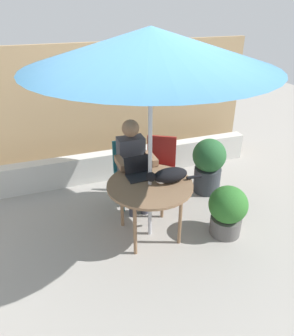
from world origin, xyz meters
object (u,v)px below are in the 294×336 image
object	(u,v)px
patio_umbrella	(151,47)
chair_empty	(160,163)
person_seated	(133,161)
cat	(168,176)
chair_occupied	(129,167)
laptop	(138,170)
potted_plant_by_chair	(208,164)
potted_plant_near_fence	(227,210)
patio_table	(150,189)

from	to	relation	value
patio_umbrella	chair_empty	bearing A→B (deg)	60.54
patio_umbrella	person_seated	world-z (taller)	patio_umbrella
patio_umbrella	cat	distance (m)	1.37
chair_empty	person_seated	distance (m)	0.49
chair_occupied	person_seated	bearing A→B (deg)	-90.00
chair_occupied	laptop	world-z (taller)	laptop
potted_plant_by_chair	laptop	bearing A→B (deg)	-160.41
chair_occupied	potted_plant_near_fence	bearing A→B (deg)	-51.62
person_seated	potted_plant_near_fence	bearing A→B (deg)	-47.26
patio_table	cat	xyz separation A→B (m)	(0.21, -0.03, 0.15)
chair_occupied	cat	size ratio (longest dim) A/B	1.35
patio_umbrella	laptop	xyz separation A→B (m)	(-0.06, 0.23, -1.38)
chair_empty	patio_umbrella	bearing A→B (deg)	-119.46
patio_umbrella	potted_plant_near_fence	bearing A→B (deg)	-18.21
chair_empty	potted_plant_by_chair	bearing A→B (deg)	-10.15
patio_umbrella	chair_occupied	world-z (taller)	patio_umbrella
patio_umbrella	chair_occupied	xyz separation A→B (m)	(0.00, 0.81, -1.64)
chair_occupied	cat	bearing A→B (deg)	-76.25
chair_empty	potted_plant_by_chair	distance (m)	0.71
person_seated	laptop	bearing A→B (deg)	-98.21
person_seated	cat	size ratio (longest dim) A/B	1.87
chair_empty	person_seated	world-z (taller)	person_seated
chair_occupied	potted_plant_by_chair	distance (m)	1.14
chair_empty	potted_plant_near_fence	bearing A→B (deg)	-67.99
patio_table	potted_plant_near_fence	size ratio (longest dim) A/B	1.53
patio_table	patio_umbrella	bearing A→B (deg)	0.00
chair_empty	person_seated	xyz separation A→B (m)	(-0.44, -0.12, 0.17)
potted_plant_near_fence	potted_plant_by_chair	xyz separation A→B (m)	(0.26, 0.94, 0.10)
patio_table	chair_occupied	bearing A→B (deg)	90.00
laptop	cat	world-z (taller)	laptop
patio_table	laptop	world-z (taller)	laptop
chair_empty	potted_plant_near_fence	size ratio (longest dim) A/B	1.38
chair_empty	potted_plant_by_chair	size ratio (longest dim) A/B	1.08
potted_plant_near_fence	patio_table	bearing A→B (deg)	161.79
patio_table	chair_occupied	xyz separation A→B (m)	(0.00, 0.81, -0.13)
cat	potted_plant_by_chair	bearing A→B (deg)	36.59
person_seated	cat	world-z (taller)	person_seated
potted_plant_by_chair	potted_plant_near_fence	bearing A→B (deg)	-105.52
patio_umbrella	cat	xyz separation A→B (m)	(0.21, -0.03, -1.36)
chair_occupied	cat	distance (m)	0.91
chair_occupied	chair_empty	xyz separation A→B (m)	(0.44, -0.03, 0.00)
laptop	potted_plant_by_chair	size ratio (longest dim) A/B	0.38
patio_table	laptop	distance (m)	0.27
patio_table	cat	size ratio (longest dim) A/B	1.49
potted_plant_near_fence	laptop	bearing A→B (deg)	150.99
patio_table	patio_umbrella	size ratio (longest dim) A/B	0.41
patio_umbrella	patio_table	bearing A→B (deg)	0.00
patio_umbrella	chair_empty	world-z (taller)	patio_umbrella
potted_plant_near_fence	chair_empty	bearing A→B (deg)	112.01
chair_empty	laptop	xyz separation A→B (m)	(-0.50, -0.55, 0.26)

